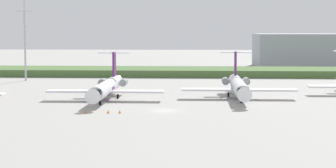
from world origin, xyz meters
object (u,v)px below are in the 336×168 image
(safety_cone_front_marker, at_px, (86,112))
(safety_cone_rear_marker, at_px, (120,112))
(regional_jet_second, at_px, (107,87))
(safety_cone_mid_marker, at_px, (108,112))
(antenna_mast, at_px, (25,37))
(regional_jet_third, at_px, (238,85))

(safety_cone_front_marker, height_order, safety_cone_rear_marker, same)
(safety_cone_rear_marker, bearing_deg, regional_jet_second, 105.37)
(safety_cone_mid_marker, bearing_deg, antenna_mast, 118.13)
(safety_cone_front_marker, xyz_separation_m, safety_cone_rear_marker, (5.64, 0.25, 0.00))
(antenna_mast, xyz_separation_m, safety_cone_mid_marker, (31.33, -58.59, -11.43))
(regional_jet_second, xyz_separation_m, safety_cone_mid_marker, (3.06, -18.26, -2.26))
(regional_jet_third, relative_size, safety_cone_mid_marker, 56.36)
(antenna_mast, xyz_separation_m, safety_cone_front_marker, (27.59, -58.65, -11.43))
(safety_cone_mid_marker, relative_size, safety_cone_rear_marker, 1.00)
(antenna_mast, height_order, safety_cone_mid_marker, antenna_mast)
(regional_jet_third, bearing_deg, safety_cone_mid_marker, -135.68)
(safety_cone_mid_marker, xyz_separation_m, safety_cone_rear_marker, (1.90, 0.19, 0.00))
(regional_jet_second, height_order, safety_cone_rear_marker, regional_jet_second)
(safety_cone_mid_marker, bearing_deg, safety_cone_rear_marker, 5.56)
(regional_jet_third, xyz_separation_m, safety_cone_mid_marker, (-23.00, -22.46, -2.26))
(antenna_mast, bearing_deg, safety_cone_front_marker, -64.81)
(antenna_mast, xyz_separation_m, safety_cone_rear_marker, (33.23, -58.40, -11.43))
(regional_jet_third, bearing_deg, safety_cone_front_marker, -139.90)
(regional_jet_third, relative_size, safety_cone_rear_marker, 56.36)
(regional_jet_second, height_order, safety_cone_front_marker, regional_jet_second)
(regional_jet_second, relative_size, antenna_mast, 1.09)
(antenna_mast, distance_m, safety_cone_rear_marker, 68.16)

